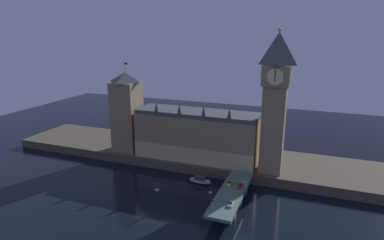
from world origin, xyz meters
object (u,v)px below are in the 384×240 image
at_px(clock_tower, 275,99).
at_px(car_southbound_trail, 240,186).
at_px(street_lamp_near, 210,197).
at_px(car_northbound_lead, 230,183).
at_px(pedestrian_near_rail, 213,200).
at_px(victoria_tower, 127,112).
at_px(car_southbound_lead, 230,204).
at_px(street_lamp_far, 229,169).
at_px(boat_upstream, 200,181).
at_px(pedestrian_mid_walk, 244,189).
at_px(street_lamp_mid, 244,186).

height_order(clock_tower, car_southbound_trail, clock_tower).
distance_m(car_southbound_trail, street_lamp_near, 21.86).
height_order(car_northbound_lead, street_lamp_near, street_lamp_near).
bearing_deg(pedestrian_near_rail, victoria_tower, 146.32).
xyz_separation_m(car_southbound_lead, pedestrian_near_rail, (-7.33, 0.15, 0.23)).
relative_size(pedestrian_near_rail, street_lamp_far, 0.29).
height_order(street_lamp_near, boat_upstream, street_lamp_near).
xyz_separation_m(victoria_tower, pedestrian_near_rail, (68.65, -45.75, -21.46)).
distance_m(victoria_tower, car_southbound_trail, 84.00).
relative_size(clock_tower, victoria_tower, 1.35).
relative_size(car_northbound_lead, pedestrian_mid_walk, 2.55).
bearing_deg(boat_upstream, car_southbound_trail, -22.70).
xyz_separation_m(victoria_tower, pedestrian_mid_walk, (78.42, -31.17, -21.45)).
height_order(pedestrian_near_rail, street_lamp_far, street_lamp_far).
relative_size(car_northbound_lead, car_southbound_lead, 1.13).
distance_m(victoria_tower, car_northbound_lead, 79.36).
relative_size(street_lamp_near, street_lamp_mid, 1.04).
height_order(pedestrian_mid_walk, street_lamp_near, street_lamp_near).
distance_m(victoria_tower, street_lamp_far, 73.31).
bearing_deg(pedestrian_mid_walk, car_southbound_trail, 132.19).
distance_m(clock_tower, pedestrian_mid_walk, 46.69).
bearing_deg(street_lamp_mid, victoria_tower, 156.71).
bearing_deg(pedestrian_mid_walk, boat_upstream, 154.12).
bearing_deg(car_southbound_trail, car_northbound_lead, 172.14).
bearing_deg(car_southbound_lead, street_lamp_near, -160.43).
bearing_deg(street_lamp_mid, clock_tower, 77.11).
xyz_separation_m(pedestrian_near_rail, street_lamp_mid, (10.17, 11.82, 2.89)).
height_order(victoria_tower, pedestrian_mid_walk, victoria_tower).
bearing_deg(victoria_tower, boat_upstream, -19.62).
relative_size(pedestrian_near_rail, street_lamp_mid, 0.28).
relative_size(car_southbound_lead, car_southbound_trail, 0.82).
xyz_separation_m(car_northbound_lead, street_lamp_mid, (7.73, -6.13, 3.13)).
bearing_deg(clock_tower, car_southbound_trail, -110.96).
bearing_deg(car_northbound_lead, street_lamp_far, 108.31).
height_order(victoria_tower, car_northbound_lead, victoria_tower).
bearing_deg(street_lamp_mid, boat_upstream, 149.62).
xyz_separation_m(car_southbound_lead, boat_upstream, (-22.58, 26.87, -5.72)).
xyz_separation_m(pedestrian_mid_walk, street_lamp_mid, (0.40, -2.76, 2.89)).
bearing_deg(boat_upstream, street_lamp_far, -0.69).
xyz_separation_m(victoria_tower, car_northbound_lead, (71.09, -27.80, -21.70)).
relative_size(car_southbound_lead, street_lamp_near, 0.62).
bearing_deg(street_lamp_far, pedestrian_near_rail, -89.14).
bearing_deg(street_lamp_near, street_lamp_far, 90.00).
relative_size(clock_tower, pedestrian_near_rail, 41.35).
bearing_deg(street_lamp_far, car_northbound_lead, -71.69).
xyz_separation_m(street_lamp_near, boat_upstream, (-14.85, 29.62, -8.99)).
xyz_separation_m(clock_tower, street_lamp_mid, (-7.32, -31.97, -32.71)).
relative_size(street_lamp_mid, boat_upstream, 0.52).
bearing_deg(clock_tower, street_lamp_mid, -102.89).
distance_m(clock_tower, victoria_tower, 87.31).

